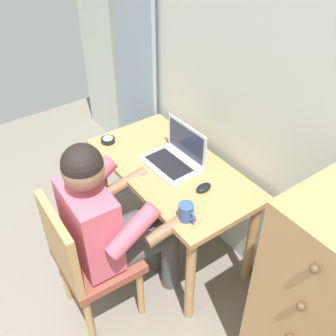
% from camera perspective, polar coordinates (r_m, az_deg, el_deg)
% --- Properties ---
extents(wall_back, '(4.80, 0.05, 2.50)m').
position_cam_1_polar(wall_back, '(2.02, 18.42, 8.10)').
color(wall_back, silver).
rests_on(wall_back, ground_plane).
extents(curtain_panel, '(0.50, 0.03, 2.21)m').
position_cam_1_polar(curtain_panel, '(2.98, -4.78, 16.52)').
color(curtain_panel, '#8EA3B7').
rests_on(curtain_panel, ground_plane).
extents(desk, '(1.11, 0.58, 0.71)m').
position_cam_1_polar(desk, '(2.49, 0.53, -1.90)').
color(desk, tan).
rests_on(desk, ground_plane).
extents(dresser, '(0.53, 0.50, 1.16)m').
position_cam_1_polar(dresser, '(2.06, 21.54, -17.83)').
color(dresser, tan).
rests_on(dresser, ground_plane).
extents(chair, '(0.43, 0.42, 0.88)m').
position_cam_1_polar(chair, '(2.25, -11.68, -12.39)').
color(chair, brown).
rests_on(chair, ground_plane).
extents(person_seated, '(0.54, 0.59, 1.19)m').
position_cam_1_polar(person_seated, '(2.16, -7.88, -7.39)').
color(person_seated, '#4C4C4C').
rests_on(person_seated, ground_plane).
extents(laptop, '(0.35, 0.26, 0.24)m').
position_cam_1_polar(laptop, '(2.41, 1.11, 1.71)').
color(laptop, silver).
rests_on(laptop, desk).
extents(computer_mouse, '(0.07, 0.10, 0.03)m').
position_cam_1_polar(computer_mouse, '(2.25, 5.07, -2.78)').
color(computer_mouse, black).
rests_on(computer_mouse, desk).
extents(desk_clock, '(0.09, 0.09, 0.03)m').
position_cam_1_polar(desk_clock, '(2.64, -8.50, 3.93)').
color(desk_clock, black).
rests_on(desk_clock, desk).
extents(coffee_mug, '(0.12, 0.08, 0.09)m').
position_cam_1_polar(coffee_mug, '(2.06, 2.62, -6.25)').
color(coffee_mug, '#33518C').
rests_on(coffee_mug, desk).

